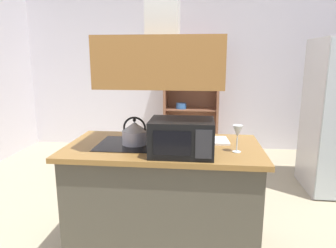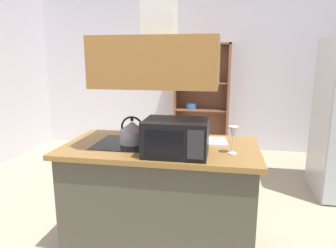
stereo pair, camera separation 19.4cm
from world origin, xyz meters
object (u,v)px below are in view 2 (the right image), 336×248
object	(u,v)px
dish_cabinet	(201,104)
cutting_board	(206,141)
microwave	(176,137)
wine_glass_on_counter	(233,134)
kettle	(132,132)

from	to	relation	value
dish_cabinet	cutting_board	bearing A→B (deg)	-85.15
dish_cabinet	microwave	bearing A→B (deg)	-89.40
cutting_board	wine_glass_on_counter	xyz separation A→B (m)	(0.21, -0.27, 0.14)
cutting_board	wine_glass_on_counter	bearing A→B (deg)	-52.62
microwave	wine_glass_on_counter	size ratio (longest dim) A/B	2.23
dish_cabinet	wine_glass_on_counter	xyz separation A→B (m)	(0.44, -2.99, 0.24)
kettle	microwave	distance (m)	0.46
cutting_board	wine_glass_on_counter	world-z (taller)	wine_glass_on_counter
dish_cabinet	kettle	bearing A→B (deg)	-97.27
kettle	wine_glass_on_counter	distance (m)	0.82
dish_cabinet	cutting_board	size ratio (longest dim) A/B	5.39
dish_cabinet	microwave	size ratio (longest dim) A/B	3.98
kettle	wine_glass_on_counter	xyz separation A→B (m)	(0.81, -0.12, 0.06)
wine_glass_on_counter	cutting_board	bearing A→B (deg)	127.38
cutting_board	dish_cabinet	bearing A→B (deg)	94.85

